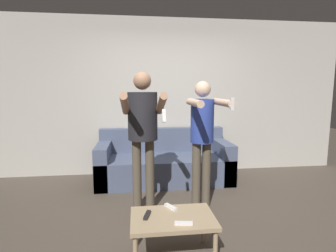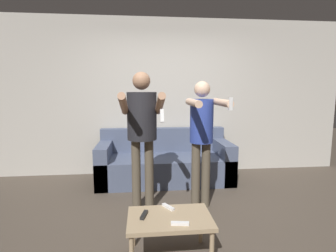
{
  "view_description": "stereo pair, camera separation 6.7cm",
  "coord_description": "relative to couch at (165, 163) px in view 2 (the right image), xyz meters",
  "views": [
    {
      "loc": [
        -0.52,
        -2.81,
        1.49
      ],
      "look_at": [
        -0.08,
        0.81,
        0.98
      ],
      "focal_mm": 28.0,
      "sensor_mm": 36.0,
      "label": 1
    },
    {
      "loc": [
        -0.45,
        -2.82,
        1.49
      ],
      "look_at": [
        -0.08,
        0.81,
        0.98
      ],
      "focal_mm": 28.0,
      "sensor_mm": 36.0,
      "label": 2
    }
  ],
  "objects": [
    {
      "name": "coffee_table",
      "position": [
        -0.14,
        -2.02,
        0.06
      ],
      "size": [
        0.73,
        0.48,
        0.38
      ],
      "color": "tan",
      "rests_on": "ground_plane"
    },
    {
      "name": "couch",
      "position": [
        0.0,
        0.0,
        0.0
      ],
      "size": [
        2.13,
        0.88,
        0.82
      ],
      "color": "#4C5670",
      "rests_on": "ground_plane"
    },
    {
      "name": "person_standing_right",
      "position": [
        0.37,
        -1.05,
        0.7
      ],
      "size": [
        0.41,
        0.72,
        1.59
      ],
      "color": "brown",
      "rests_on": "ground_plane"
    },
    {
      "name": "remote_near",
      "position": [
        -0.07,
        -2.16,
        0.11
      ],
      "size": [
        0.15,
        0.06,
        0.02
      ],
      "color": "white",
      "rests_on": "coffee_table"
    },
    {
      "name": "ground_plane",
      "position": [
        0.08,
        -1.34,
        -0.28
      ],
      "size": [
        14.0,
        14.0,
        0.0
      ],
      "primitive_type": "plane",
      "color": "#4C4238"
    },
    {
      "name": "remote_far",
      "position": [
        -0.13,
        -1.85,
        0.11
      ],
      "size": [
        0.11,
        0.15,
        0.02
      ],
      "color": "white",
      "rests_on": "coffee_table"
    },
    {
      "name": "remote_mid",
      "position": [
        -0.36,
        -1.98,
        0.11
      ],
      "size": [
        0.07,
        0.15,
        0.02
      ],
      "color": "black",
      "rests_on": "coffee_table"
    },
    {
      "name": "wall_back",
      "position": [
        0.08,
        0.46,
        1.07
      ],
      "size": [
        6.4,
        0.06,
        2.7
      ],
      "color": "#B7B2A8",
      "rests_on": "ground_plane"
    },
    {
      "name": "person_standing_left",
      "position": [
        -0.37,
        -1.05,
        0.8
      ],
      "size": [
        0.47,
        0.77,
        1.69
      ],
      "color": "brown",
      "rests_on": "ground_plane"
    }
  ]
}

